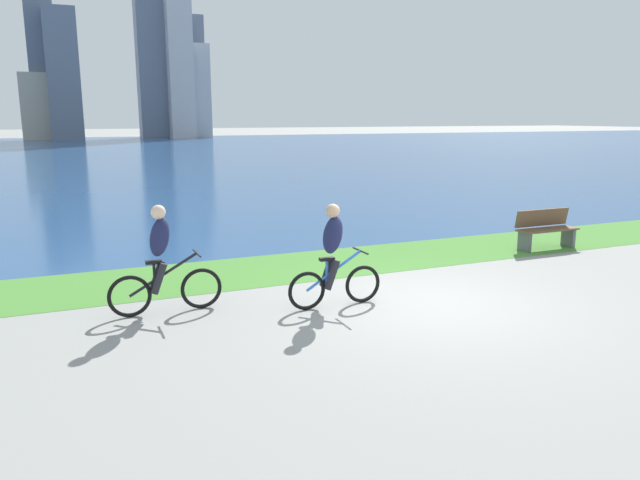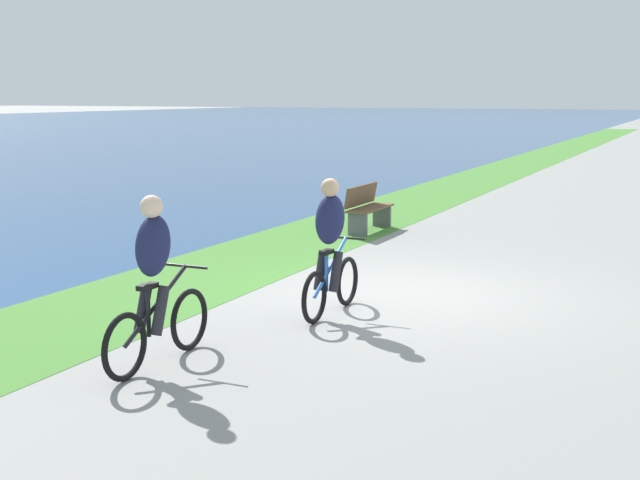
# 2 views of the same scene
# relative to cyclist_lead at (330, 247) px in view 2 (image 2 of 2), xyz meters

# --- Properties ---
(ground_plane) EXTENTS (300.00, 300.00, 0.00)m
(ground_plane) POSITION_rel_cyclist_lead_xyz_m (1.42, -0.49, -0.83)
(ground_plane) COLOR gray
(grass_strip_bayside) EXTENTS (120.00, 2.38, 0.01)m
(grass_strip_bayside) POSITION_rel_cyclist_lead_xyz_m (1.42, 2.65, -0.83)
(grass_strip_bayside) COLOR #478433
(grass_strip_bayside) RESTS_ON ground
(cyclist_lead) EXTENTS (1.61, 0.52, 1.66)m
(cyclist_lead) POSITION_rel_cyclist_lead_xyz_m (0.00, 0.00, 0.00)
(cyclist_lead) COLOR black
(cyclist_lead) RESTS_ON ground
(cyclist_trailing) EXTENTS (1.74, 0.52, 1.69)m
(cyclist_trailing) POSITION_rel_cyclist_lead_xyz_m (-2.54, 0.74, 0.01)
(cyclist_trailing) COLOR black
(cyclist_trailing) RESTS_ON ground
(bench_near_path) EXTENTS (1.50, 0.47, 0.90)m
(bench_near_path) POSITION_rel_cyclist_lead_xyz_m (6.28, 2.00, -0.38)
(bench_near_path) COLOR brown
(bench_near_path) RESTS_ON ground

